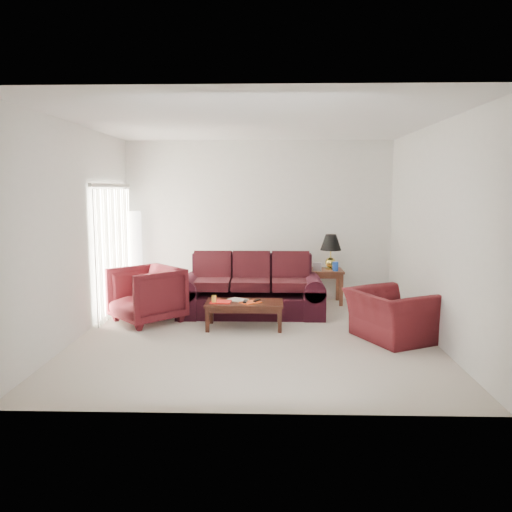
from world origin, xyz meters
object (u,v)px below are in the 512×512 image
(sofa, at_px, (251,286))
(armchair_left, at_px, (147,295))
(end_table, at_px, (327,286))
(armchair_right, at_px, (391,315))
(coffee_table, at_px, (244,315))
(floor_lamp, at_px, (136,256))

(sofa, distance_m, armchair_left, 1.72)
(end_table, bearing_deg, sofa, -146.45)
(armchair_right, xyz_separation_m, coffee_table, (-2.08, 0.53, -0.14))
(end_table, bearing_deg, armchair_right, -74.16)
(end_table, height_order, floor_lamp, floor_lamp)
(end_table, height_order, armchair_right, armchair_right)
(armchair_right, distance_m, coffee_table, 2.15)
(armchair_right, bearing_deg, armchair_left, 50.99)
(end_table, xyz_separation_m, armchair_right, (0.64, -2.26, 0.03))
(end_table, xyz_separation_m, armchair_left, (-3.00, -1.43, 0.13))
(armchair_left, relative_size, coffee_table, 0.84)
(end_table, relative_size, armchair_right, 0.58)
(sofa, relative_size, armchair_left, 2.48)
(sofa, relative_size, floor_lamp, 1.41)
(floor_lamp, bearing_deg, end_table, -0.80)
(sofa, bearing_deg, floor_lamp, 161.33)
(armchair_left, height_order, armchair_right, armchair_left)
(floor_lamp, distance_m, armchair_left, 1.63)
(coffee_table, bearing_deg, end_table, 42.03)
(armchair_right, bearing_deg, floor_lamp, 35.09)
(end_table, xyz_separation_m, coffee_table, (-1.44, -1.72, -0.11))
(floor_lamp, height_order, armchair_left, floor_lamp)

